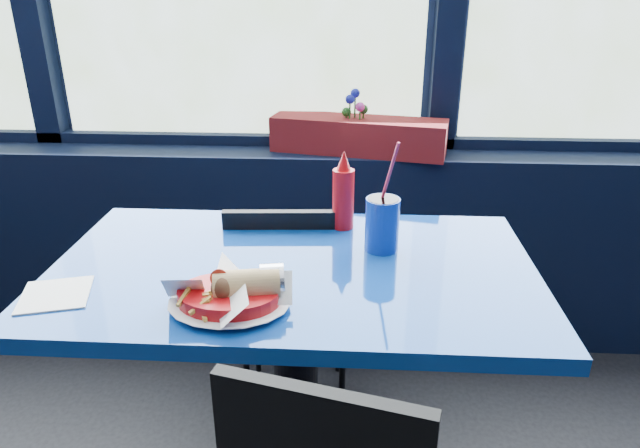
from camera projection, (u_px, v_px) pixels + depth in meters
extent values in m
cube|color=black|center=(245.00, 242.00, 2.37)|extent=(5.00, 0.26, 0.80)
cube|color=black|center=(243.00, 141.00, 2.28)|extent=(4.80, 0.08, 0.06)
cylinder|color=black|center=(296.00, 396.00, 1.58)|extent=(0.12, 0.12, 0.68)
cube|color=navy|center=(293.00, 272.00, 1.43)|extent=(1.20, 0.70, 0.04)
cube|color=black|center=(295.00, 305.00, 1.93)|extent=(0.38, 0.38, 0.03)
cube|color=black|center=(285.00, 273.00, 1.69)|extent=(0.35, 0.05, 0.40)
cylinder|color=black|center=(339.00, 330.00, 2.16)|extent=(0.02, 0.02, 0.37)
cylinder|color=black|center=(342.00, 383.00, 1.87)|extent=(0.02, 0.02, 0.37)
cylinder|color=black|center=(257.00, 330.00, 2.15)|extent=(0.02, 0.02, 0.37)
cylinder|color=black|center=(247.00, 384.00, 1.87)|extent=(0.02, 0.02, 0.37)
cube|color=maroon|center=(358.00, 135.00, 2.15)|extent=(0.67, 0.29, 0.13)
imported|color=silver|center=(354.00, 138.00, 2.14)|extent=(0.14, 0.14, 0.11)
cylinder|color=#1E5919|center=(349.00, 128.00, 2.13)|extent=(0.01, 0.01, 0.19)
sphere|color=#1B24A0|center=(350.00, 99.00, 2.08)|extent=(0.03, 0.03, 0.03)
cylinder|color=#1E5919|center=(359.00, 133.00, 2.12)|extent=(0.01, 0.01, 0.16)
sphere|color=#E643AC|center=(360.00, 107.00, 2.08)|extent=(0.03, 0.03, 0.03)
cylinder|color=#1E5919|center=(355.00, 125.00, 2.14)|extent=(0.01, 0.01, 0.21)
sphere|color=#1B24A0|center=(355.00, 93.00, 2.09)|extent=(0.03, 0.03, 0.03)
cylinder|color=#1E5919|center=(346.00, 134.00, 2.15)|extent=(0.01, 0.01, 0.14)
sphere|color=#1E5919|center=(346.00, 112.00, 2.12)|extent=(0.03, 0.03, 0.03)
cylinder|color=#1E5919|center=(363.00, 133.00, 2.14)|extent=(0.01, 0.01, 0.15)
sphere|color=#1E5919|center=(363.00, 109.00, 2.10)|extent=(0.03, 0.03, 0.03)
cylinder|color=#B50C10|center=(229.00, 299.00, 1.23)|extent=(0.27, 0.27, 0.04)
cylinder|color=white|center=(229.00, 302.00, 1.23)|extent=(0.26, 0.26, 0.00)
cylinder|color=white|center=(272.00, 281.00, 1.24)|extent=(0.06, 0.08, 0.07)
sphere|color=#52311C|center=(223.00, 288.00, 1.20)|extent=(0.05, 0.05, 0.05)
cylinder|color=red|center=(219.00, 279.00, 1.20)|extent=(0.04, 0.04, 0.01)
cylinder|color=#B50C10|center=(343.00, 199.00, 1.60)|extent=(0.06, 0.06, 0.17)
cone|color=#B50C10|center=(344.00, 160.00, 1.56)|extent=(0.04, 0.04, 0.06)
cylinder|color=#0E319B|center=(382.00, 224.00, 1.48)|extent=(0.09, 0.09, 0.14)
cylinder|color=black|center=(383.00, 200.00, 1.45)|extent=(0.08, 0.08, 0.01)
cylinder|color=#E4304F|center=(389.00, 177.00, 1.42)|extent=(0.05, 0.06, 0.19)
cube|color=white|center=(55.00, 295.00, 1.28)|extent=(0.18, 0.18, 0.00)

